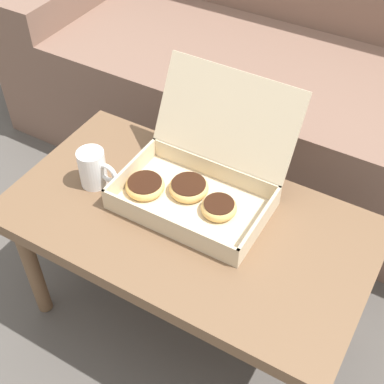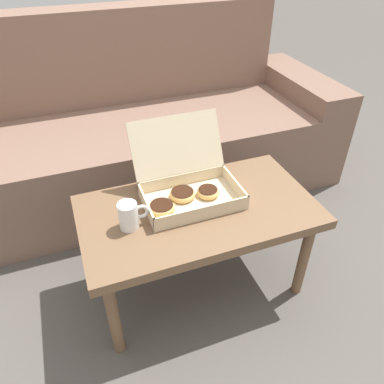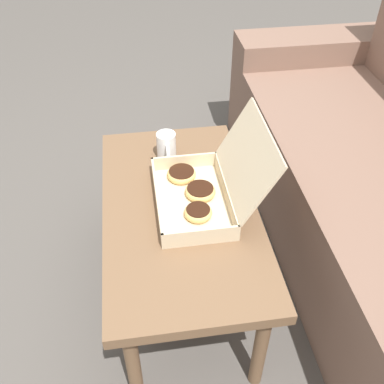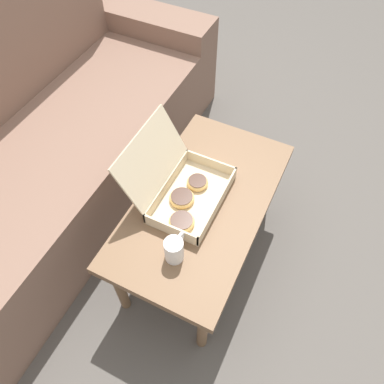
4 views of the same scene
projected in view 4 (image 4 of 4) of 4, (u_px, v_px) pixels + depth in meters
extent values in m
plane|color=#514C47|center=(187.00, 245.00, 1.94)|extent=(12.00, 12.00, 0.00)
cube|color=#7A5B4C|center=(71.00, 173.00, 1.93)|extent=(1.78, 0.63, 0.46)
cube|color=#7A5B4C|center=(151.00, 54.00, 2.44)|extent=(0.24, 0.83, 0.58)
cube|color=brown|center=(202.00, 204.00, 1.57)|extent=(0.93, 0.51, 0.04)
cylinder|color=brown|center=(203.00, 328.00, 1.49)|extent=(0.04, 0.04, 0.41)
cylinder|color=brown|center=(269.00, 184.00, 1.92)|extent=(0.04, 0.04, 0.41)
cylinder|color=brown|center=(120.00, 287.00, 1.59)|extent=(0.04, 0.04, 0.41)
cylinder|color=brown|center=(200.00, 158.00, 2.02)|extent=(0.04, 0.04, 0.41)
cube|color=beige|center=(192.00, 198.00, 1.56)|extent=(0.38, 0.24, 0.01)
cube|color=beige|center=(218.00, 204.00, 1.51)|extent=(0.38, 0.01, 0.05)
cube|color=beige|center=(167.00, 184.00, 1.57)|extent=(0.38, 0.01, 0.05)
cube|color=beige|center=(171.00, 230.00, 1.44)|extent=(0.01, 0.24, 0.05)
cube|color=beige|center=(211.00, 163.00, 1.63)|extent=(0.01, 0.24, 0.05)
cube|color=beige|center=(152.00, 158.00, 1.47)|extent=(0.38, 0.12, 0.22)
torus|color=#E0B266|center=(197.00, 183.00, 1.59)|extent=(0.09, 0.09, 0.03)
cylinder|color=black|center=(198.00, 181.00, 1.58)|extent=(0.08, 0.08, 0.01)
torus|color=#E0B266|center=(182.00, 222.00, 1.47)|extent=(0.10, 0.10, 0.03)
cylinder|color=black|center=(182.00, 221.00, 1.46)|extent=(0.09, 0.09, 0.01)
torus|color=#E0B266|center=(182.00, 198.00, 1.54)|extent=(0.10, 0.10, 0.03)
cylinder|color=black|center=(182.00, 197.00, 1.53)|extent=(0.09, 0.09, 0.01)
cylinder|color=white|center=(174.00, 250.00, 1.36)|extent=(0.07, 0.07, 0.11)
torus|color=white|center=(180.00, 239.00, 1.39)|extent=(0.06, 0.01, 0.06)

